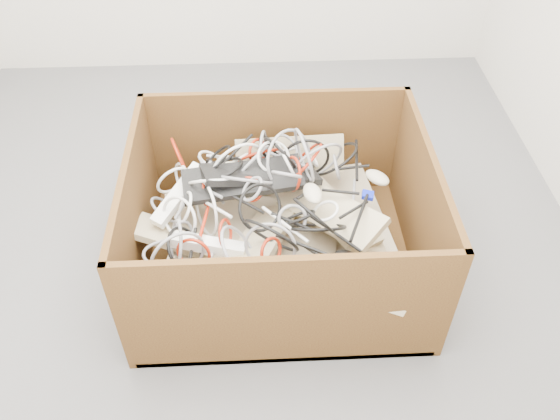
{
  "coord_description": "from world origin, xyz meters",
  "views": [
    {
      "loc": [
        0.09,
        -1.83,
        1.89
      ],
      "look_at": [
        0.17,
        -0.17,
        0.3
      ],
      "focal_mm": 37.6,
      "sensor_mm": 36.0,
      "label": 1
    }
  ],
  "objects_px": {
    "cardboard_box": "(276,241)",
    "power_strip_right": "(207,244)",
    "power_strip_left": "(178,195)",
    "vga_plug": "(368,195)"
  },
  "relations": [
    {
      "from": "vga_plug",
      "to": "power_strip_left",
      "type": "bearing_deg",
      "value": -170.06
    },
    {
      "from": "power_strip_left",
      "to": "vga_plug",
      "type": "height_order",
      "value": "power_strip_left"
    },
    {
      "from": "cardboard_box",
      "to": "vga_plug",
      "type": "relative_size",
      "value": 25.39
    },
    {
      "from": "power_strip_left",
      "to": "vga_plug",
      "type": "bearing_deg",
      "value": -57.45
    },
    {
      "from": "cardboard_box",
      "to": "power_strip_right",
      "type": "bearing_deg",
      "value": -142.39
    },
    {
      "from": "power_strip_left",
      "to": "cardboard_box",
      "type": "bearing_deg",
      "value": -64.78
    },
    {
      "from": "cardboard_box",
      "to": "vga_plug",
      "type": "bearing_deg",
      "value": 6.7
    },
    {
      "from": "cardboard_box",
      "to": "power_strip_right",
      "type": "relative_size",
      "value": 4.19
    },
    {
      "from": "power_strip_right",
      "to": "vga_plug",
      "type": "distance_m",
      "value": 0.67
    },
    {
      "from": "cardboard_box",
      "to": "vga_plug",
      "type": "height_order",
      "value": "cardboard_box"
    }
  ]
}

